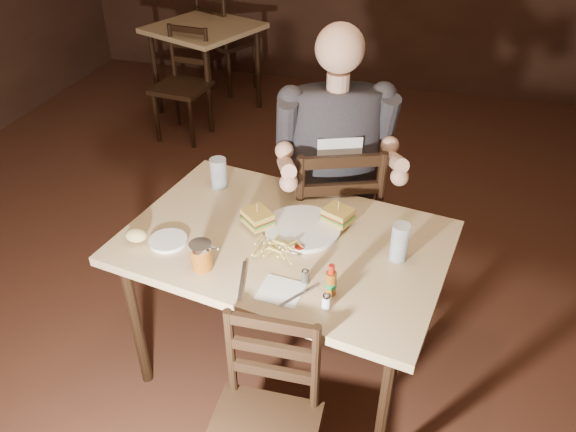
% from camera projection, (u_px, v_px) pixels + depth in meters
% --- Properties ---
extents(room_shell, '(7.00, 7.00, 7.00)m').
position_uv_depth(room_shell, '(283.00, 70.00, 2.12)').
color(room_shell, '#331A12').
rests_on(room_shell, ground).
extents(main_table, '(1.42, 1.06, 0.77)m').
position_uv_depth(main_table, '(285.00, 253.00, 2.34)').
color(main_table, tan).
rests_on(main_table, ground).
extents(bg_table, '(1.04, 1.04, 0.77)m').
position_uv_depth(bg_table, '(204.00, 36.00, 4.82)').
color(bg_table, tan).
rests_on(bg_table, ground).
extents(chair_far, '(0.60, 0.63, 0.99)m').
position_uv_depth(chair_far, '(330.00, 220.00, 2.88)').
color(chair_far, black).
rests_on(chair_far, ground).
extents(bg_chair_far, '(0.59, 0.61, 0.94)m').
position_uv_depth(bg_chair_far, '(228.00, 41.00, 5.37)').
color(bg_chair_far, black).
rests_on(bg_chair_far, ground).
extents(bg_chair_near, '(0.45, 0.48, 0.87)m').
position_uv_depth(bg_chair_near, '(181.00, 87.00, 4.52)').
color(bg_chair_near, black).
rests_on(bg_chair_near, ground).
extents(diner, '(0.69, 0.62, 0.99)m').
position_uv_depth(diner, '(337.00, 135.00, 2.55)').
color(diner, '#2E2C31').
rests_on(diner, chair_far).
extents(dinner_plate, '(0.36, 0.36, 0.02)m').
position_uv_depth(dinner_plate, '(302.00, 229.00, 2.33)').
color(dinner_plate, white).
rests_on(dinner_plate, main_table).
extents(sandwich_left, '(0.15, 0.15, 0.10)m').
position_uv_depth(sandwich_left, '(257.00, 214.00, 2.32)').
color(sandwich_left, gold).
rests_on(sandwich_left, dinner_plate).
extents(sandwich_right, '(0.14, 0.13, 0.10)m').
position_uv_depth(sandwich_right, '(338.00, 211.00, 2.34)').
color(sandwich_right, gold).
rests_on(sandwich_right, dinner_plate).
extents(fries_pile, '(0.27, 0.21, 0.04)m').
position_uv_depth(fries_pile, '(274.00, 246.00, 2.20)').
color(fries_pile, '#D8CC64').
rests_on(fries_pile, dinner_plate).
extents(ketchup_dollop, '(0.05, 0.05, 0.01)m').
position_uv_depth(ketchup_dollop, '(299.00, 247.00, 2.21)').
color(ketchup_dollop, maroon).
rests_on(ketchup_dollop, dinner_plate).
extents(glass_left, '(0.09, 0.09, 0.14)m').
position_uv_depth(glass_left, '(219.00, 173.00, 2.59)').
color(glass_left, silver).
rests_on(glass_left, main_table).
extents(glass_right, '(0.08, 0.08, 0.16)m').
position_uv_depth(glass_right, '(400.00, 242.00, 2.14)').
color(glass_right, silver).
rests_on(glass_right, main_table).
extents(hot_sauce, '(0.05, 0.05, 0.13)m').
position_uv_depth(hot_sauce, '(331.00, 280.00, 1.99)').
color(hot_sauce, brown).
rests_on(hot_sauce, main_table).
extents(salt_shaker, '(0.04, 0.04, 0.06)m').
position_uv_depth(salt_shaker, '(327.00, 301.00, 1.95)').
color(salt_shaker, white).
rests_on(salt_shaker, main_table).
extents(pepper_shaker, '(0.04, 0.04, 0.06)m').
position_uv_depth(pepper_shaker, '(305.00, 276.00, 2.06)').
color(pepper_shaker, '#38332D').
rests_on(pepper_shaker, main_table).
extents(syrup_dispenser, '(0.10, 0.10, 0.11)m').
position_uv_depth(syrup_dispenser, '(201.00, 256.00, 2.11)').
color(syrup_dispenser, brown).
rests_on(syrup_dispenser, main_table).
extents(napkin, '(0.17, 0.16, 0.00)m').
position_uv_depth(napkin, '(281.00, 291.00, 2.03)').
color(napkin, white).
rests_on(napkin, main_table).
extents(knife, '(0.06, 0.21, 0.01)m').
position_uv_depth(knife, '(242.00, 280.00, 2.08)').
color(knife, silver).
rests_on(knife, napkin).
extents(fork, '(0.11, 0.14, 0.01)m').
position_uv_depth(fork, '(298.00, 296.00, 2.01)').
color(fork, silver).
rests_on(fork, napkin).
extents(side_plate, '(0.17, 0.17, 0.01)m').
position_uv_depth(side_plate, '(168.00, 241.00, 2.27)').
color(side_plate, white).
rests_on(side_plate, main_table).
extents(bread_roll, '(0.10, 0.09, 0.05)m').
position_uv_depth(bread_roll, '(136.00, 235.00, 2.25)').
color(bread_roll, '#D3B96D').
rests_on(bread_roll, side_plate).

